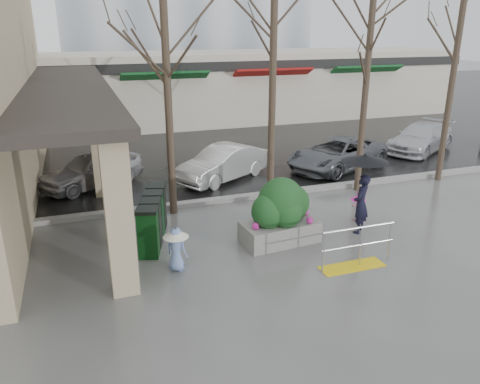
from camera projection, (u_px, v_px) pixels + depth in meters
ground at (281, 253)px, 11.79m from camera, size 120.00×120.00×0.00m
street_asphalt at (147, 112)px, 31.36m from camera, size 120.00×36.00×0.01m
curb at (231, 199)px, 15.32m from camera, size 120.00×0.30×0.15m
canopy_slab at (63, 81)px, 16.20m from camera, size 2.80×18.00×0.25m
pillar_front at (119, 216)px, 9.54m from camera, size 0.55×0.55×3.50m
pillar_back at (99, 145)px, 15.32m from camera, size 0.55×0.55×3.50m
storefront_row at (189, 87)px, 27.73m from camera, size 34.00×6.74×4.00m
handrail at (355, 252)px, 11.02m from camera, size 1.90×0.50×1.03m
tree_west at (165, 39)px, 12.67m from camera, size 3.20×3.20×6.80m
tree_midwest at (274, 33)px, 13.62m from camera, size 3.20×3.20×7.00m
tree_mideast at (369, 45)px, 14.77m from camera, size 3.20×3.20×6.50m
tree_east at (460, 27)px, 15.69m from camera, size 3.20×3.20×7.20m
woman at (363, 185)px, 12.58m from camera, size 1.27×1.27×2.26m
child_pink at (358, 204)px, 13.68m from camera, size 0.46×0.46×0.89m
child_blue at (176, 245)px, 10.78m from camera, size 0.61×0.60×1.07m
planter at (281, 212)px, 12.17m from camera, size 2.11×1.24×1.77m
news_boxes at (153, 219)px, 12.28m from camera, size 1.13×2.32×1.27m
car_a at (92, 169)px, 16.56m from camera, size 3.94×3.17×1.26m
car_b at (223, 163)px, 17.28m from camera, size 3.98×3.07×1.26m
car_c at (337, 154)px, 18.62m from camera, size 4.99×3.67×1.26m
car_d at (421, 138)px, 21.31m from camera, size 4.66×3.63×1.26m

